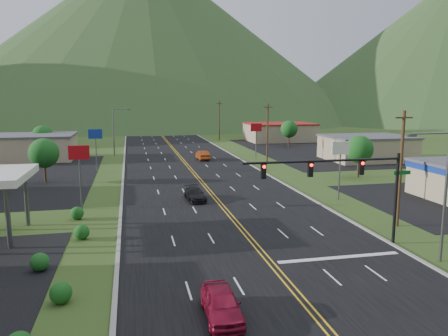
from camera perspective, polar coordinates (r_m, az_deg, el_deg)
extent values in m
cylinder|color=black|center=(35.56, 21.52, -3.77)|extent=(0.24, 0.24, 7.00)
cylinder|color=black|center=(32.06, 12.89, 0.92)|extent=(12.00, 0.18, 0.18)
cube|color=#0C591E|center=(35.40, 22.25, -0.57)|extent=(1.40, 0.06, 0.30)
cube|color=black|center=(33.53, 17.50, 0.04)|extent=(0.35, 0.28, 1.05)
sphere|color=#FF0C05|center=(33.32, 17.68, 0.59)|extent=(0.22, 0.22, 0.22)
cube|color=black|center=(31.74, 11.21, -0.21)|extent=(0.35, 0.28, 1.05)
sphere|color=#FF0C05|center=(31.53, 11.36, 0.37)|extent=(0.22, 0.22, 0.22)
cube|color=black|center=(30.53, 5.17, -0.44)|extent=(0.35, 0.28, 1.05)
sphere|color=#FF0C05|center=(30.31, 5.28, 0.16)|extent=(0.22, 0.22, 0.22)
cylinder|color=#59595E|center=(32.81, 26.94, -3.41)|extent=(0.20, 0.20, 9.00)
cylinder|color=#59595E|center=(31.31, 25.47, 4.10)|extent=(2.88, 0.12, 0.12)
cube|color=#59595E|center=(30.46, 23.30, 3.94)|extent=(0.60, 0.25, 0.18)
cylinder|color=#59595E|center=(85.02, -14.22, 4.56)|extent=(0.20, 0.20, 9.00)
cylinder|color=#59595E|center=(84.75, -13.36, 7.50)|extent=(2.88, 0.12, 0.12)
cube|color=#59595E|center=(84.74, -12.38, 7.46)|extent=(0.60, 0.25, 0.18)
cylinder|color=#59595E|center=(35.94, -26.39, -5.61)|extent=(0.36, 0.36, 5.00)
cylinder|color=#59595E|center=(41.62, -24.41, -3.53)|extent=(0.36, 0.36, 5.00)
cube|color=tan|center=(85.34, -25.00, 2.37)|extent=(18.00, 11.00, 4.20)
cube|color=#4C4C51|center=(85.13, -25.11, 3.87)|extent=(18.40, 11.40, 0.30)
cube|color=tan|center=(81.40, 18.16, 2.41)|extent=(14.00, 11.00, 4.00)
cube|color=#4C4C51|center=(81.19, 18.24, 3.92)|extent=(14.40, 11.40, 0.30)
cube|color=tan|center=(111.43, 7.26, 4.61)|extent=(16.00, 12.00, 4.20)
cube|color=maroon|center=(111.27, 7.29, 5.76)|extent=(16.40, 12.40, 0.30)
cylinder|color=#59595E|center=(45.81, -18.22, -2.04)|extent=(0.16, 0.16, 5.00)
cube|color=#A60912|center=(45.31, -18.43, 1.93)|extent=(2.00, 0.18, 1.40)
cylinder|color=#59595E|center=(67.45, -16.34, 1.58)|extent=(0.16, 0.16, 5.00)
cube|color=navy|center=(67.11, -16.47, 4.29)|extent=(2.00, 0.18, 1.40)
cylinder|color=#59595E|center=(48.83, 14.83, -1.19)|extent=(0.16, 0.16, 5.00)
cube|color=white|center=(48.36, 14.99, 2.54)|extent=(2.00, 0.18, 1.40)
cylinder|color=#59595E|center=(78.37, 4.20, 2.97)|extent=(0.16, 0.16, 5.00)
cube|color=#A60912|center=(78.08, 4.22, 5.31)|extent=(2.00, 0.18, 1.40)
cylinder|color=#382314|center=(61.47, -22.33, -0.41)|extent=(0.30, 0.30, 3.00)
sphere|color=#164F1A|center=(61.14, -22.47, 1.81)|extent=(3.84, 3.84, 3.84)
cylinder|color=#382314|center=(88.69, -22.53, 2.37)|extent=(0.30, 0.30, 3.00)
sphere|color=#164F1A|center=(88.46, -22.63, 3.92)|extent=(3.84, 3.84, 3.84)
cylinder|color=#382314|center=(63.63, 17.14, 0.19)|extent=(0.30, 0.30, 3.00)
sphere|color=#164F1A|center=(63.31, 17.24, 2.33)|extent=(3.84, 3.84, 3.84)
cylinder|color=#382314|center=(99.57, 8.46, 3.67)|extent=(0.30, 0.30, 3.00)
sphere|color=#164F1A|center=(99.37, 8.50, 5.05)|extent=(3.84, 3.84, 3.84)
cylinder|color=#382314|center=(40.19, 22.07, -0.17)|extent=(0.28, 0.28, 10.00)
cube|color=#382314|center=(39.75, 22.46, 6.09)|extent=(1.60, 0.12, 0.12)
cylinder|color=#382314|center=(73.52, 5.69, 4.49)|extent=(0.28, 0.28, 10.00)
cube|color=#382314|center=(73.28, 5.75, 7.92)|extent=(1.60, 0.12, 0.12)
cylinder|color=#382314|center=(112.17, -0.61, 6.19)|extent=(0.28, 0.28, 10.00)
cube|color=#382314|center=(112.01, -0.62, 8.44)|extent=(1.60, 0.12, 0.12)
cylinder|color=#382314|center=(151.52, -3.68, 7.00)|extent=(0.28, 0.28, 10.00)
cube|color=#382314|center=(151.40, -3.70, 8.66)|extent=(1.60, 0.12, 0.12)
cone|color=#26401D|center=(236.96, -10.37, 16.80)|extent=(220.00, 220.00, 85.00)
imported|color=maroon|center=(23.17, -0.32, -17.36)|extent=(1.89, 4.48, 1.51)
imported|color=black|center=(47.42, -3.80, -3.48)|extent=(2.11, 4.65, 1.32)
imported|color=#90360F|center=(77.46, -2.80, 1.66)|extent=(1.91, 5.02, 1.63)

